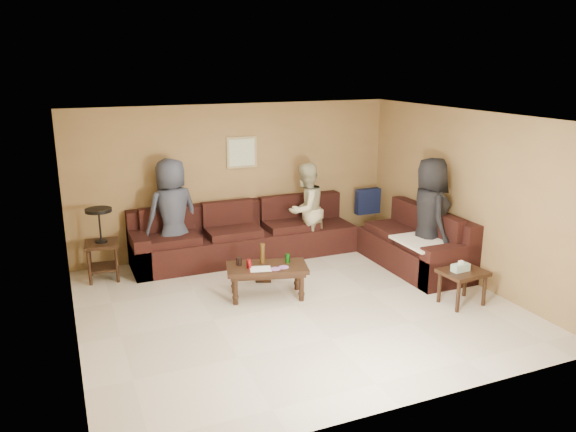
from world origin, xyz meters
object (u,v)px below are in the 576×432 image
object	(u,v)px
person_middle	(306,210)
waste_bin	(263,271)
sectional_sofa	(304,242)
person_left	(172,214)
end_table_left	(101,243)
person_right	(429,216)
coffee_table	(267,270)
side_table_right	(462,275)

from	to	relation	value
person_middle	waste_bin	bearing A→B (deg)	10.50
sectional_sofa	person_left	size ratio (longest dim) A/B	2.66
end_table_left	person_right	distance (m)	4.92
coffee_table	waste_bin	world-z (taller)	coffee_table
waste_bin	person_left	xyz separation A→B (m)	(-1.10, 1.06, 0.74)
waste_bin	person_middle	size ratio (longest dim) A/B	0.18
waste_bin	person_right	size ratio (longest dim) A/B	0.15
end_table_left	person_right	size ratio (longest dim) A/B	0.61
coffee_table	side_table_right	bearing A→B (deg)	-27.97
end_table_left	waste_bin	bearing A→B (deg)	-23.77
coffee_table	end_table_left	bearing A→B (deg)	142.27
coffee_table	person_middle	world-z (taller)	person_middle
side_table_right	coffee_table	bearing A→B (deg)	152.03
person_left	person_right	size ratio (longest dim) A/B	0.97
end_table_left	side_table_right	bearing A→B (deg)	-32.78
coffee_table	person_right	xyz separation A→B (m)	(2.61, -0.07, 0.51)
end_table_left	person_right	bearing A→B (deg)	-19.49
sectional_sofa	coffee_table	size ratio (longest dim) A/B	3.88
end_table_left	coffee_table	bearing A→B (deg)	-37.73
person_middle	person_right	size ratio (longest dim) A/B	0.87
person_left	person_right	distance (m)	3.94
sectional_sofa	coffee_table	distance (m)	1.53
person_left	coffee_table	bearing A→B (deg)	103.78
waste_bin	coffee_table	bearing A→B (deg)	-106.00
sectional_sofa	person_left	xyz separation A→B (m)	(-2.00, 0.56, 0.55)
coffee_table	side_table_right	distance (m)	2.63
person_left	person_right	world-z (taller)	person_right
waste_bin	person_right	distance (m)	2.64
sectional_sofa	end_table_left	bearing A→B (deg)	171.48
end_table_left	sectional_sofa	bearing A→B (deg)	-8.52
end_table_left	waste_bin	size ratio (longest dim) A/B	3.94
end_table_left	person_right	xyz separation A→B (m)	(4.63, -1.64, 0.33)
sectional_sofa	waste_bin	size ratio (longest dim) A/B	16.76
side_table_right	person_middle	world-z (taller)	person_middle
side_table_right	person_left	size ratio (longest dim) A/B	0.36
side_table_right	end_table_left	bearing A→B (deg)	147.22
waste_bin	person_middle	xyz separation A→B (m)	(1.06, 0.83, 0.64)
sectional_sofa	waste_bin	bearing A→B (deg)	-150.59
end_table_left	side_table_right	xyz separation A→B (m)	(4.34, -2.80, -0.16)
sectional_sofa	side_table_right	world-z (taller)	sectional_sofa
end_table_left	side_table_right	world-z (taller)	end_table_left
end_table_left	person_left	bearing A→B (deg)	4.93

